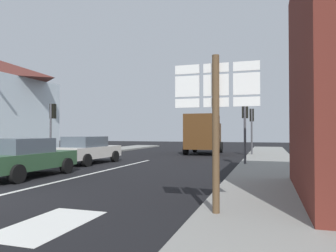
{
  "coord_description": "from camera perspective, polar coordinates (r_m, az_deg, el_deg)",
  "views": [
    {
      "loc": [
        6.86,
        -5.93,
        1.69
      ],
      "look_at": [
        2.45,
        8.13,
        1.99
      ],
      "focal_mm": 33.88,
      "sensor_mm": 36.0,
      "label": 1
    }
  ],
  "objects": [
    {
      "name": "ground_plane",
      "position": [
        17.43,
        -5.88,
        -6.72
      ],
      "size": [
        80.0,
        80.0,
        0.0
      ],
      "primitive_type": "plane",
      "color": "black"
    },
    {
      "name": "sidewalk_right",
      "position": [
        14.02,
        17.75,
        -7.75
      ],
      "size": [
        2.85,
        44.0,
        0.14
      ],
      "primitive_type": "cube",
      "color": "gray",
      "rests_on": "ground"
    },
    {
      "name": "sidewalk_left",
      "position": [
        19.67,
        -27.32,
        -5.76
      ],
      "size": [
        2.85,
        44.0,
        0.14
      ],
      "primitive_type": "cube",
      "color": "gray",
      "rests_on": "ground"
    },
    {
      "name": "lane_centre_stripe",
      "position": [
        13.87,
        -12.5,
        -8.12
      ],
      "size": [
        0.16,
        12.0,
        0.01
      ],
      "primitive_type": "cube",
      "color": "silver",
      "rests_on": "ground"
    },
    {
      "name": "lane_turn_arrow",
      "position": [
        6.47,
        -20.58,
        -16.2
      ],
      "size": [
        1.2,
        2.2,
        0.01
      ],
      "primitive_type": "cube",
      "color": "silver",
      "rests_on": "ground"
    },
    {
      "name": "sedan_near",
      "position": [
        13.16,
        -24.49,
        -5.12
      ],
      "size": [
        1.97,
        4.2,
        1.47
      ],
      "color": "#2D5133",
      "rests_on": "ground"
    },
    {
      "name": "sedan_far",
      "position": [
        17.73,
        -14.33,
        -4.13
      ],
      "size": [
        2.18,
        4.3,
        1.47
      ],
      "color": "beige",
      "rests_on": "ground"
    },
    {
      "name": "delivery_truck",
      "position": [
        25.09,
        6.43,
        -1.24
      ],
      "size": [
        2.55,
        5.04,
        3.05
      ],
      "color": "#4C2D14",
      "rests_on": "ground"
    },
    {
      "name": "route_sign_post",
      "position": [
        6.23,
        8.62,
        1.71
      ],
      "size": [
        1.66,
        0.14,
        3.2
      ],
      "color": "brown",
      "rests_on": "ground"
    },
    {
      "name": "traffic_light_near_right",
      "position": [
        16.31,
        13.69,
        1.53
      ],
      "size": [
        0.3,
        0.49,
        3.31
      ],
      "color": "#47474C",
      "rests_on": "ground"
    },
    {
      "name": "traffic_light_far_right",
      "position": [
        23.41,
        14.84,
        0.87
      ],
      "size": [
        0.3,
        0.49,
        3.38
      ],
      "color": "#47474C",
      "rests_on": "ground"
    },
    {
      "name": "traffic_light_near_left",
      "position": [
        20.79,
        -20.1,
        1.3
      ],
      "size": [
        0.3,
        0.49,
        3.46
      ],
      "color": "#47474C",
      "rests_on": "ground"
    }
  ]
}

